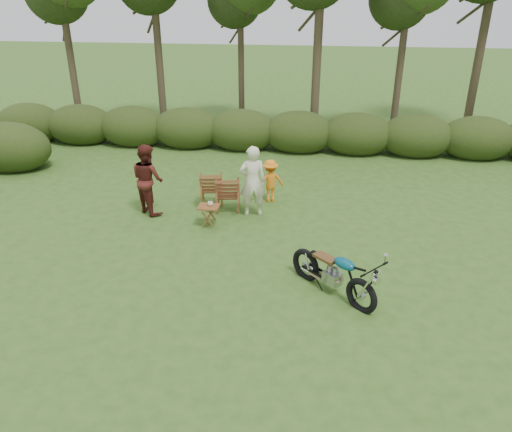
# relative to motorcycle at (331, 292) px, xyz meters

# --- Properties ---
(ground) EXTENTS (80.00, 80.00, 0.00)m
(ground) POSITION_rel_motorcycle_xyz_m (-1.06, -0.16, 0.00)
(ground) COLOR #2D4F1A
(ground) RESTS_ON ground
(tree_line) EXTENTS (22.52, 11.62, 8.14)m
(tree_line) POSITION_rel_motorcycle_xyz_m (-0.56, 9.58, 3.81)
(tree_line) COLOR #382E1E
(tree_line) RESTS_ON ground
(motorcycle) EXTENTS (1.98, 1.91, 1.14)m
(motorcycle) POSITION_rel_motorcycle_xyz_m (0.00, 0.00, 0.00)
(motorcycle) COLOR #0B7A99
(motorcycle) RESTS_ON ground
(lawn_chair_right) EXTENTS (0.78, 0.78, 1.01)m
(lawn_chair_right) POSITION_rel_motorcycle_xyz_m (-2.63, 3.49, 0.00)
(lawn_chair_right) COLOR #5A2C16
(lawn_chair_right) RESTS_ON ground
(lawn_chair_left) EXTENTS (0.76, 0.76, 0.97)m
(lawn_chair_left) POSITION_rel_motorcycle_xyz_m (-3.13, 3.87, 0.00)
(lawn_chair_left) COLOR brown
(lawn_chair_left) RESTS_ON ground
(side_table) EXTENTS (0.53, 0.45, 0.53)m
(side_table) POSITION_rel_motorcycle_xyz_m (-2.94, 2.53, 0.27)
(side_table) COLOR #5B2B16
(side_table) RESTS_ON ground
(cup) EXTENTS (0.15, 0.15, 0.10)m
(cup) POSITION_rel_motorcycle_xyz_m (-2.90, 2.56, 0.58)
(cup) COLOR beige
(cup) RESTS_ON side_table
(adult_a) EXTENTS (0.76, 0.60, 1.84)m
(adult_a) POSITION_rel_motorcycle_xyz_m (-1.96, 3.30, 0.00)
(adult_a) COLOR beige
(adult_a) RESTS_ON ground
(adult_b) EXTENTS (1.12, 1.09, 1.81)m
(adult_b) POSITION_rel_motorcycle_xyz_m (-4.63, 3.17, 0.00)
(adult_b) COLOR #4E1B16
(adult_b) RESTS_ON ground
(child) EXTENTS (0.87, 0.71, 1.18)m
(child) POSITION_rel_motorcycle_xyz_m (-1.61, 4.23, 0.00)
(child) COLOR orange
(child) RESTS_ON ground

